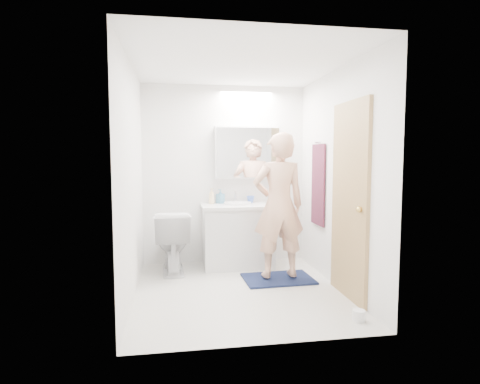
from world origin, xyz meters
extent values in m
plane|color=silver|center=(0.00, 0.00, 0.00)|extent=(2.50, 2.50, 0.00)
plane|color=white|center=(0.00, 0.00, 2.40)|extent=(2.50, 2.50, 0.00)
plane|color=white|center=(0.00, 1.25, 1.20)|extent=(2.50, 0.00, 2.50)
plane|color=white|center=(0.00, -1.25, 1.20)|extent=(2.50, 0.00, 2.50)
plane|color=white|center=(-1.10, 0.00, 1.20)|extent=(0.00, 2.50, 2.50)
plane|color=white|center=(1.10, 0.00, 1.20)|extent=(0.00, 2.50, 2.50)
cube|color=silver|center=(0.14, 0.96, 0.39)|extent=(0.90, 0.55, 0.78)
cube|color=white|center=(0.14, 0.96, 0.80)|extent=(0.95, 0.58, 0.04)
cylinder|color=white|center=(0.14, 0.99, 0.84)|extent=(0.36, 0.36, 0.03)
cylinder|color=silver|center=(0.14, 1.19, 0.90)|extent=(0.02, 0.02, 0.16)
cube|color=white|center=(0.30, 1.18, 1.50)|extent=(0.88, 0.14, 0.70)
cube|color=silver|center=(0.30, 1.10, 1.50)|extent=(0.84, 0.01, 0.66)
imported|color=white|center=(-0.72, 0.85, 0.39)|extent=(0.46, 0.78, 0.78)
cube|color=#14213E|center=(0.51, 0.30, 0.01)|extent=(0.82, 0.58, 0.02)
imported|color=#E0A686|center=(0.51, 0.30, 0.88)|extent=(0.63, 0.42, 1.67)
cube|color=tan|center=(1.08, -0.35, 1.00)|extent=(0.04, 0.80, 2.00)
sphere|color=gold|center=(1.04, -0.65, 0.95)|extent=(0.06, 0.06, 0.06)
cube|color=#16133C|center=(1.08, 0.55, 1.10)|extent=(0.02, 0.42, 1.00)
cylinder|color=silver|center=(1.07, 0.55, 1.62)|extent=(0.07, 0.02, 0.02)
imported|color=beige|center=(-0.19, 1.11, 0.92)|extent=(0.11, 0.11, 0.21)
imported|color=teal|center=(-0.07, 1.15, 0.92)|extent=(0.12, 0.12, 0.19)
imported|color=#3E61BC|center=(0.34, 1.12, 0.87)|extent=(0.13, 0.13, 0.10)
cylinder|color=white|center=(0.91, -0.95, 0.05)|extent=(0.11, 0.11, 0.10)
camera|label=1|loc=(-0.65, -4.10, 1.44)|focal=29.57mm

